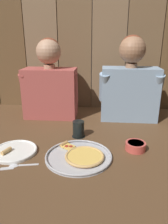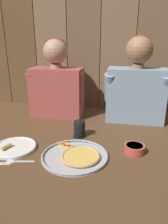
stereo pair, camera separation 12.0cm
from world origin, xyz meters
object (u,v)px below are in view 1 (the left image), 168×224
drinking_glass (78,129)px  pizza_tray (80,156)px  dinner_plate (14,151)px  diner_right (130,82)px  diner_left (50,83)px  dipping_bowl (136,146)px

drinking_glass → pizza_tray: bearing=-81.5°
dinner_plate → diner_right: 0.90m
dinner_plate → diner_left: (0.07, 0.57, 0.25)m
drinking_glass → diner_left: diner_left is taller
diner_right → dipping_bowl: bearing=-91.0°
dinner_plate → dipping_bowl: (0.64, 0.09, 0.02)m
pizza_tray → dinner_plate: (-0.35, 0.02, -0.00)m
dipping_bowl → diner_right: (0.01, 0.48, 0.25)m
pizza_tray → drinking_glass: drinking_glass is taller
pizza_tray → dipping_bowl: dipping_bowl is taller
pizza_tray → drinking_glass: (-0.04, 0.24, 0.04)m
dinner_plate → drinking_glass: 0.39m
dinner_plate → dipping_bowl: size_ratio=2.16×
pizza_tray → diner_right: bearing=63.0°
dinner_plate → diner_left: diner_left is taller
diner_left → diner_right: size_ratio=0.97×
pizza_tray → drinking_glass: 0.25m
dinner_plate → diner_left: bearing=83.0°
pizza_tray → diner_right: diner_right is taller
dipping_bowl → diner_left: 0.79m
drinking_glass → dipping_bowl: bearing=-23.1°
pizza_tray → drinking_glass: bearing=98.5°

